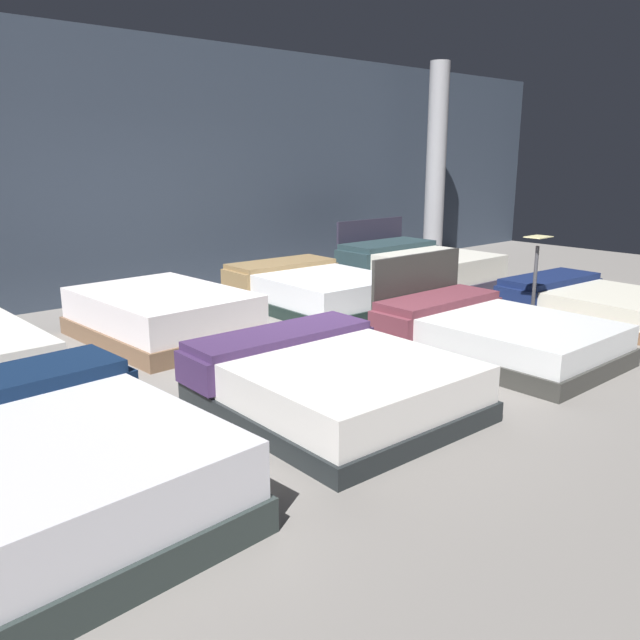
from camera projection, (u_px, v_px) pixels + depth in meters
ground_plane at (314, 344)px, 6.81m from camera, size 18.00×18.00×0.02m
showroom_back_wall at (153, 169)px, 8.86m from camera, size 18.00×0.06×3.50m
bed_0 at (53, 463)px, 3.57m from camera, size 1.63×2.15×0.61m
bed_1 at (331, 382)px, 4.99m from camera, size 1.72×1.98×0.50m
bed_2 at (491, 333)px, 6.38m from camera, size 1.58×2.15×0.90m
bed_3 at (596, 303)px, 7.80m from camera, size 1.60×2.12×0.43m
bed_5 at (163, 315)px, 6.93m from camera, size 1.54×2.04×0.52m
bed_6 at (313, 289)px, 8.39m from camera, size 1.59×2.20×0.51m
bed_7 at (416, 268)px, 9.73m from camera, size 1.64×2.13×0.94m
price_sign at (534, 295)px, 7.15m from camera, size 0.28×0.24×1.07m
support_pillar at (436, 166)px, 11.43m from camera, size 0.35×0.35×3.50m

